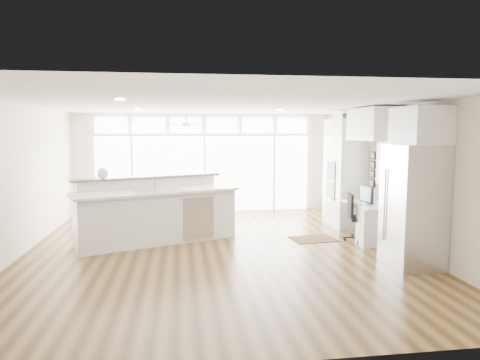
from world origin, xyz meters
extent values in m
cube|color=#412B14|center=(0.00, 0.00, -0.01)|extent=(7.00, 8.00, 0.02)
cube|color=white|center=(0.00, 0.00, 2.70)|extent=(7.00, 8.00, 0.02)
cube|color=beige|center=(0.00, 4.00, 1.35)|extent=(7.00, 0.04, 2.70)
cube|color=beige|center=(0.00, -4.00, 1.35)|extent=(7.00, 0.04, 2.70)
cube|color=beige|center=(-3.50, 0.00, 1.35)|extent=(0.04, 8.00, 2.70)
cube|color=beige|center=(3.50, 0.00, 1.35)|extent=(0.04, 8.00, 2.70)
cube|color=white|center=(0.00, 3.94, 1.05)|extent=(5.80, 0.06, 2.08)
cube|color=white|center=(0.00, 3.94, 2.38)|extent=(5.90, 0.06, 0.40)
cube|color=white|center=(3.46, 0.30, 1.55)|extent=(0.04, 0.85, 0.85)
cube|color=silver|center=(-0.50, 2.80, 2.48)|extent=(1.16, 1.16, 0.32)
cube|color=white|center=(0.00, 0.20, 2.68)|extent=(3.40, 3.00, 0.02)
cube|color=white|center=(3.17, 1.80, 1.25)|extent=(0.64, 1.20, 2.50)
cube|color=white|center=(3.13, 0.30, 0.38)|extent=(0.72, 1.30, 0.76)
cube|color=white|center=(3.17, 0.30, 2.35)|extent=(0.64, 1.30, 0.64)
cube|color=#BCBCC1|center=(3.11, -1.35, 1.00)|extent=(0.76, 0.90, 2.00)
cube|color=white|center=(3.17, -1.35, 2.30)|extent=(0.64, 0.90, 0.60)
cube|color=black|center=(3.46, 0.92, 1.40)|extent=(0.06, 0.22, 0.80)
cube|color=white|center=(-1.13, 0.78, 0.64)|extent=(3.47, 2.29, 1.29)
cube|color=#351F11|center=(2.03, 0.55, 0.01)|extent=(0.98, 0.77, 0.01)
cube|color=black|center=(2.92, 0.26, 0.48)|extent=(0.58, 0.55, 0.96)
sphere|color=white|center=(-2.16, 0.82, 1.40)|extent=(0.26, 0.26, 0.22)
cube|color=black|center=(3.05, 0.30, 0.96)|extent=(0.12, 0.48, 0.40)
cube|color=white|center=(2.88, 0.30, 0.77)|extent=(0.14, 0.31, 0.01)
imported|color=#295E28|center=(3.17, 1.80, 2.62)|extent=(0.33, 0.35, 0.25)
camera|label=1|loc=(-0.64, -7.78, 2.20)|focal=32.00mm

